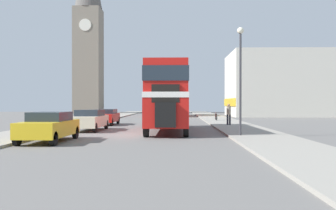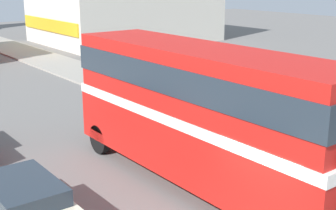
{
  "view_description": "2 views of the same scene",
  "coord_description": "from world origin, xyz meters",
  "px_view_note": "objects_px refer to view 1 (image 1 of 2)",
  "views": [
    {
      "loc": [
        2.23,
        -21.45,
        1.86
      ],
      "look_at": [
        1.61,
        3.37,
        1.74
      ],
      "focal_mm": 40.0,
      "sensor_mm": 36.0,
      "label": 1
    },
    {
      "loc": [
        -7.23,
        -6.66,
        6.26
      ],
      "look_at": [
        1.61,
        4.96,
        2.22
      ],
      "focal_mm": 50.0,
      "sensor_mm": 36.0,
      "label": 2
    }
  ],
  "objects_px": {
    "car_parked_mid": "(90,120)",
    "church_tower": "(88,23)",
    "bus_distant": "(177,99)",
    "car_parked_near": "(49,126)",
    "double_decker_bus": "(168,93)",
    "car_parked_far": "(106,116)",
    "pedestrian_walking": "(229,113)",
    "bicycle_on_pavement": "(216,117)",
    "street_lamp": "(240,65)"
  },
  "relations": [
    {
      "from": "car_parked_mid",
      "to": "church_tower",
      "type": "relative_size",
      "value": 0.14
    },
    {
      "from": "bus_distant",
      "to": "car_parked_near",
      "type": "xyz_separation_m",
      "value": [
        -6.18,
        -36.16,
        -1.76
      ]
    },
    {
      "from": "double_decker_bus",
      "to": "car_parked_far",
      "type": "xyz_separation_m",
      "value": [
        -5.49,
        7.18,
        -1.83
      ]
    },
    {
      "from": "church_tower",
      "to": "pedestrian_walking",
      "type": "bearing_deg",
      "value": -61.57
    },
    {
      "from": "car_parked_near",
      "to": "bicycle_on_pavement",
      "type": "bearing_deg",
      "value": 63.69
    },
    {
      "from": "double_decker_bus",
      "to": "car_parked_mid",
      "type": "bearing_deg",
      "value": 176.02
    },
    {
      "from": "car_parked_far",
      "to": "pedestrian_walking",
      "type": "xyz_separation_m",
      "value": [
        10.25,
        -1.78,
        0.36
      ]
    },
    {
      "from": "pedestrian_walking",
      "to": "street_lamp",
      "type": "distance_m",
      "value": 10.28
    },
    {
      "from": "car_parked_far",
      "to": "church_tower",
      "type": "xyz_separation_m",
      "value": [
        -10.14,
        35.89,
        15.79
      ]
    },
    {
      "from": "car_parked_near",
      "to": "church_tower",
      "type": "relative_size",
      "value": 0.14
    },
    {
      "from": "bicycle_on_pavement",
      "to": "church_tower",
      "type": "bearing_deg",
      "value": 124.39
    },
    {
      "from": "car_parked_near",
      "to": "street_lamp",
      "type": "xyz_separation_m",
      "value": [
        9.59,
        2.53,
        3.21
      ]
    },
    {
      "from": "car_parked_near",
      "to": "bicycle_on_pavement",
      "type": "relative_size",
      "value": 2.48
    },
    {
      "from": "car_parked_near",
      "to": "car_parked_far",
      "type": "bearing_deg",
      "value": 89.79
    },
    {
      "from": "street_lamp",
      "to": "church_tower",
      "type": "height_order",
      "value": "church_tower"
    },
    {
      "from": "bicycle_on_pavement",
      "to": "church_tower",
      "type": "relative_size",
      "value": 0.05
    },
    {
      "from": "car_parked_near",
      "to": "street_lamp",
      "type": "relative_size",
      "value": 0.75
    },
    {
      "from": "double_decker_bus",
      "to": "church_tower",
      "type": "distance_m",
      "value": 47.9
    },
    {
      "from": "pedestrian_walking",
      "to": "street_lamp",
      "type": "relative_size",
      "value": 0.29
    },
    {
      "from": "bicycle_on_pavement",
      "to": "bus_distant",
      "type": "bearing_deg",
      "value": 104.15
    },
    {
      "from": "car_parked_mid",
      "to": "street_lamp",
      "type": "xyz_separation_m",
      "value": [
        9.38,
        -4.81,
        3.21
      ]
    },
    {
      "from": "double_decker_bus",
      "to": "church_tower",
      "type": "relative_size",
      "value": 0.33
    },
    {
      "from": "car_parked_near",
      "to": "car_parked_far",
      "type": "distance_m",
      "value": 14.15
    },
    {
      "from": "car_parked_near",
      "to": "pedestrian_walking",
      "type": "relative_size",
      "value": 2.58
    },
    {
      "from": "car_parked_far",
      "to": "street_lamp",
      "type": "xyz_separation_m",
      "value": [
        9.54,
        -11.62,
        3.24
      ]
    },
    {
      "from": "car_parked_mid",
      "to": "church_tower",
      "type": "height_order",
      "value": "church_tower"
    },
    {
      "from": "street_lamp",
      "to": "church_tower",
      "type": "distance_m",
      "value": 52.93
    },
    {
      "from": "double_decker_bus",
      "to": "pedestrian_walking",
      "type": "xyz_separation_m",
      "value": [
        4.76,
        5.4,
        -1.47
      ]
    },
    {
      "from": "car_parked_near",
      "to": "bicycle_on_pavement",
      "type": "xyz_separation_m",
      "value": [
        10.13,
        20.49,
        -0.27
      ]
    },
    {
      "from": "car_parked_near",
      "to": "church_tower",
      "type": "xyz_separation_m",
      "value": [
        -10.09,
        50.04,
        15.76
      ]
    },
    {
      "from": "car_parked_far",
      "to": "pedestrian_walking",
      "type": "bearing_deg",
      "value": -9.84
    },
    {
      "from": "street_lamp",
      "to": "double_decker_bus",
      "type": "bearing_deg",
      "value": 132.34
    },
    {
      "from": "bus_distant",
      "to": "street_lamp",
      "type": "height_order",
      "value": "street_lamp"
    },
    {
      "from": "double_decker_bus",
      "to": "car_parked_mid",
      "type": "xyz_separation_m",
      "value": [
        -5.33,
        0.37,
        -1.8
      ]
    },
    {
      "from": "car_parked_near",
      "to": "church_tower",
      "type": "bearing_deg",
      "value": 101.4
    },
    {
      "from": "bus_distant",
      "to": "street_lamp",
      "type": "xyz_separation_m",
      "value": [
        3.41,
        -33.63,
        1.45
      ]
    },
    {
      "from": "car_parked_mid",
      "to": "street_lamp",
      "type": "distance_m",
      "value": 11.02
    },
    {
      "from": "bus_distant",
      "to": "church_tower",
      "type": "height_order",
      "value": "church_tower"
    },
    {
      "from": "car_parked_far",
      "to": "car_parked_mid",
      "type": "bearing_deg",
      "value": -88.63
    },
    {
      "from": "car_parked_near",
      "to": "car_parked_mid",
      "type": "height_order",
      "value": "car_parked_near"
    },
    {
      "from": "car_parked_near",
      "to": "street_lamp",
      "type": "bearing_deg",
      "value": 14.78
    },
    {
      "from": "double_decker_bus",
      "to": "bicycle_on_pavement",
      "type": "height_order",
      "value": "double_decker_bus"
    },
    {
      "from": "car_parked_far",
      "to": "pedestrian_walking",
      "type": "distance_m",
      "value": 10.41
    },
    {
      "from": "pedestrian_walking",
      "to": "bicycle_on_pavement",
      "type": "relative_size",
      "value": 0.96
    },
    {
      "from": "pedestrian_walking",
      "to": "street_lamp",
      "type": "height_order",
      "value": "street_lamp"
    },
    {
      "from": "bus_distant",
      "to": "car_parked_near",
      "type": "distance_m",
      "value": 36.73
    },
    {
      "from": "double_decker_bus",
      "to": "car_parked_near",
      "type": "bearing_deg",
      "value": -128.52
    },
    {
      "from": "street_lamp",
      "to": "pedestrian_walking",
      "type": "bearing_deg",
      "value": 85.84
    },
    {
      "from": "car_parked_mid",
      "to": "car_parked_far",
      "type": "bearing_deg",
      "value": 91.37
    },
    {
      "from": "car_parked_mid",
      "to": "bicycle_on_pavement",
      "type": "relative_size",
      "value": 2.63
    }
  ]
}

